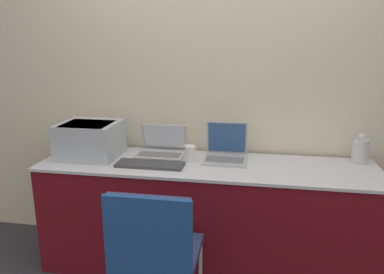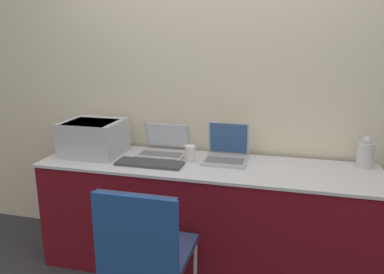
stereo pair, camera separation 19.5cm
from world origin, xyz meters
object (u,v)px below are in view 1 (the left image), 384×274
(printer, at_px, (90,138))
(external_keyboard, at_px, (150,164))
(laptop_right, at_px, (226,152))
(chair, at_px, (155,248))
(coffee_cup, at_px, (190,154))
(metal_pitcher, at_px, (360,150))
(laptop_left, at_px, (162,148))

(printer, relative_size, external_keyboard, 0.90)
(laptop_right, xyz_separation_m, chair, (-0.30, -0.84, -0.30))
(laptop_right, xyz_separation_m, coffee_cup, (-0.24, -0.09, 0.00))
(external_keyboard, bearing_deg, metal_pitcher, 12.52)
(laptop_left, xyz_separation_m, metal_pitcher, (1.41, 0.05, 0.04))
(external_keyboard, xyz_separation_m, chair, (0.19, -0.61, -0.25))
(printer, bearing_deg, external_keyboard, -15.81)
(metal_pitcher, bearing_deg, laptop_right, -174.64)
(external_keyboard, bearing_deg, coffee_cup, 29.10)
(laptop_right, relative_size, coffee_cup, 2.63)
(printer, xyz_separation_m, coffee_cup, (0.74, 0.00, -0.08))
(coffee_cup, height_order, metal_pitcher, metal_pitcher)
(printer, distance_m, coffee_cup, 0.74)
(laptop_right, bearing_deg, external_keyboard, -155.17)
(laptop_left, height_order, coffee_cup, laptop_left)
(coffee_cup, relative_size, metal_pitcher, 0.54)
(laptop_right, xyz_separation_m, metal_pitcher, (0.93, 0.09, 0.04))
(external_keyboard, relative_size, metal_pitcher, 2.16)
(printer, relative_size, laptop_right, 1.38)
(laptop_left, xyz_separation_m, laptop_right, (0.48, -0.04, 0.01))
(printer, xyz_separation_m, chair, (0.68, -0.75, -0.38))
(chair, bearing_deg, external_keyboard, 107.69)
(metal_pitcher, bearing_deg, chair, -143.09)
(laptop_left, height_order, chair, laptop_left)
(laptop_left, relative_size, external_keyboard, 0.76)
(laptop_left, distance_m, metal_pitcher, 1.41)
(laptop_left, distance_m, coffee_cup, 0.27)
(printer, distance_m, external_keyboard, 0.52)
(metal_pitcher, bearing_deg, external_keyboard, -167.48)
(laptop_left, bearing_deg, printer, -165.58)
(coffee_cup, bearing_deg, laptop_left, 151.85)
(chair, bearing_deg, laptop_right, 70.20)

